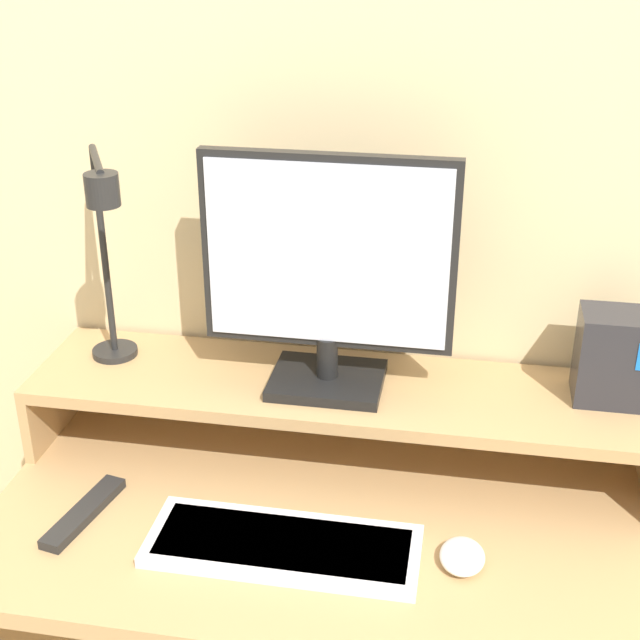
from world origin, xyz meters
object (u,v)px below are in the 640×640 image
at_px(monitor, 328,271).
at_px(router_dock, 614,357).
at_px(mouse, 462,556).
at_px(desk_lamp, 106,249).
at_px(remote_control, 84,513).
at_px(keyboard, 283,545).

distance_m(monitor, router_dock, 0.49).
bearing_deg(router_dock, monitor, -175.36).
bearing_deg(mouse, desk_lamp, 160.32).
xyz_separation_m(monitor, remote_control, (-0.35, -0.24, -0.34)).
height_order(mouse, remote_control, mouse).
relative_size(desk_lamp, router_dock, 2.51).
relative_size(mouse, remote_control, 0.45).
bearing_deg(mouse, router_dock, 52.50).
xyz_separation_m(monitor, router_dock, (0.47, 0.04, -0.13)).
relative_size(router_dock, remote_control, 0.82).
distance_m(mouse, remote_control, 0.60).
relative_size(keyboard, mouse, 4.85).
bearing_deg(keyboard, desk_lamp, 145.29).
relative_size(monitor, keyboard, 1.00).
bearing_deg(keyboard, mouse, 3.94).
height_order(desk_lamp, remote_control, desk_lamp).
xyz_separation_m(keyboard, mouse, (0.27, 0.02, 0.00)).
xyz_separation_m(desk_lamp, router_dock, (0.83, 0.07, -0.16)).
distance_m(keyboard, remote_control, 0.33).
bearing_deg(router_dock, desk_lamp, -175.21).
relative_size(monitor, mouse, 4.84).
bearing_deg(router_dock, remote_control, -161.05).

